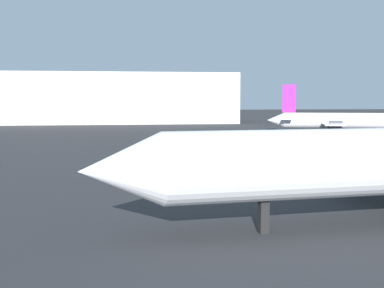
% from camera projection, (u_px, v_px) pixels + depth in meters
% --- Properties ---
extents(airplane_distant, '(24.67, 18.07, 9.63)m').
position_uv_depth(airplane_distant, '(334.00, 121.00, 94.43)').
color(airplane_distant, white).
rests_on(airplane_distant, ground_plane).
extents(terminal_building, '(77.44, 23.55, 14.13)m').
position_uv_depth(terminal_building, '(99.00, 98.00, 147.34)').
color(terminal_building, beige).
rests_on(terminal_building, ground_plane).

